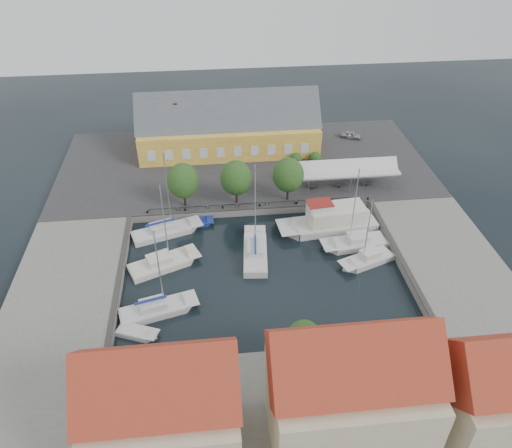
{
  "coord_description": "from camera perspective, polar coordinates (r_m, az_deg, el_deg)",
  "views": [
    {
      "loc": [
        -5.51,
        -44.99,
        38.66
      ],
      "look_at": [
        0.0,
        6.0,
        1.5
      ],
      "focal_mm": 35.0,
      "sensor_mm": 36.0,
      "label": 1
    }
  ],
  "objects": [
    {
      "name": "west_boat_d",
      "position": [
        54.6,
        -11.24,
        -9.65
      ],
      "size": [
        8.65,
        4.55,
        11.23
      ],
      "color": "silver",
      "rests_on": "ground"
    },
    {
      "name": "car_silver",
      "position": [
        86.73,
        10.8,
        9.97
      ],
      "size": [
        3.73,
        2.7,
        1.18
      ],
      "primitive_type": "imported",
      "rotation": [
        0.0,
        0.0,
        1.14
      ],
      "color": "#A8AAB0",
      "rests_on": "north_quay"
    },
    {
      "name": "south_bank",
      "position": [
        45.41,
        3.93,
        -21.39
      ],
      "size": [
        56.0,
        14.0,
        1.0
      ],
      "primitive_type": "cube",
      "color": "slate",
      "rests_on": "ground"
    },
    {
      "name": "trawler",
      "position": [
        65.3,
        8.56,
        0.26
      ],
      "size": [
        13.37,
        5.08,
        5.0
      ],
      "color": "silver",
      "rests_on": "ground"
    },
    {
      "name": "west_quay",
      "position": [
        59.8,
        -20.72,
        -6.59
      ],
      "size": [
        12.0,
        24.0,
        1.0
      ],
      "primitive_type": "cube",
      "color": "slate",
      "rests_on": "ground"
    },
    {
      "name": "townhouses",
      "position": [
        40.08,
        7.7,
        -19.58
      ],
      "size": [
        36.3,
        8.5,
        12.0
      ],
      "color": "beige",
      "rests_on": "south_bank"
    },
    {
      "name": "quay_edge_fittings",
      "position": [
        62.59,
        0.14,
        -0.99
      ],
      "size": [
        56.0,
        24.72,
        0.4
      ],
      "color": "#383533",
      "rests_on": "north_quay"
    },
    {
      "name": "launch_nw",
      "position": [
        66.32,
        -6.91,
        0.06
      ],
      "size": [
        4.67,
        2.02,
        0.88
      ],
      "color": "navy",
      "rests_on": "ground"
    },
    {
      "name": "east_boat_b",
      "position": [
        61.05,
        12.6,
        -4.1
      ],
      "size": [
        7.21,
        4.54,
        9.68
      ],
      "color": "silver",
      "rests_on": "ground"
    },
    {
      "name": "west_boat_a",
      "position": [
        65.05,
        -10.31,
        -0.91
      ],
      "size": [
        9.37,
        5.29,
        12.03
      ],
      "color": "silver",
      "rests_on": "ground"
    },
    {
      "name": "north_quay",
      "position": [
        78.16,
        -1.35,
        6.69
      ],
      "size": [
        56.0,
        26.0,
        1.0
      ],
      "primitive_type": "cube",
      "color": "#2D2D30",
      "rests_on": "ground"
    },
    {
      "name": "tent_canopy",
      "position": [
        71.71,
        10.51,
        6.09
      ],
      "size": [
        14.0,
        4.0,
        2.83
      ],
      "color": "silver",
      "rests_on": "north_quay"
    },
    {
      "name": "east_boat_a",
      "position": [
        63.3,
        11.29,
        -2.24
      ],
      "size": [
        8.52,
        3.58,
        11.74
      ],
      "color": "silver",
      "rests_on": "ground"
    },
    {
      "name": "quay_trees",
      "position": [
        66.34,
        -2.28,
        5.28
      ],
      "size": [
        18.2,
        4.2,
        6.3
      ],
      "color": "black",
      "rests_on": "north_quay"
    },
    {
      "name": "launch_sw",
      "position": [
        53.0,
        -13.43,
        -12.1
      ],
      "size": [
        4.6,
        3.1,
        0.98
      ],
      "color": "silver",
      "rests_on": "ground"
    },
    {
      "name": "east_quay",
      "position": [
        63.73,
        20.94,
        -3.68
      ],
      "size": [
        12.0,
        24.0,
        1.0
      ],
      "primitive_type": "cube",
      "color": "slate",
      "rests_on": "ground"
    },
    {
      "name": "ground",
      "position": [
        59.57,
        0.62,
        -4.54
      ],
      "size": [
        140.0,
        140.0,
        0.0
      ],
      "primitive_type": "plane",
      "color": "black",
      "rests_on": "ground"
    },
    {
      "name": "warehouse",
      "position": [
        80.99,
        -3.59,
        10.85
      ],
      "size": [
        28.56,
        14.0,
        9.55
      ],
      "color": "gold",
      "rests_on": "north_quay"
    },
    {
      "name": "car_red",
      "position": [
        71.71,
        -2.5,
        4.78
      ],
      "size": [
        1.56,
        3.77,
        1.21
      ],
      "primitive_type": "imported",
      "rotation": [
        0.0,
        0.0,
        -0.08
      ],
      "color": "#5D1615",
      "rests_on": "north_quay"
    },
    {
      "name": "west_boat_b",
      "position": [
        60.06,
        -10.59,
        -4.56
      ],
      "size": [
        8.85,
        5.93,
        11.56
      ],
      "color": "beige",
      "rests_on": "ground"
    },
    {
      "name": "center_sailboat",
      "position": [
        60.57,
        -0.09,
        -3.29
      ],
      "size": [
        3.57,
        9.38,
        12.57
      ],
      "color": "silver",
      "rests_on": "ground"
    }
  ]
}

